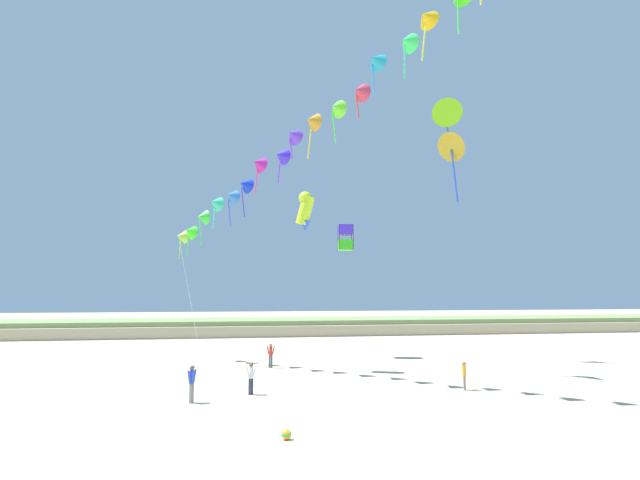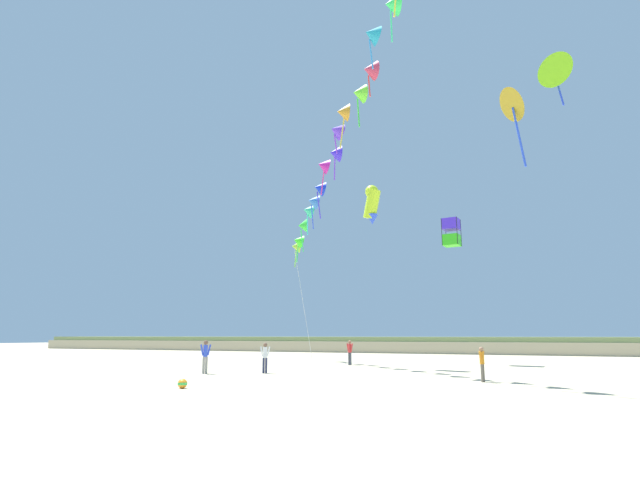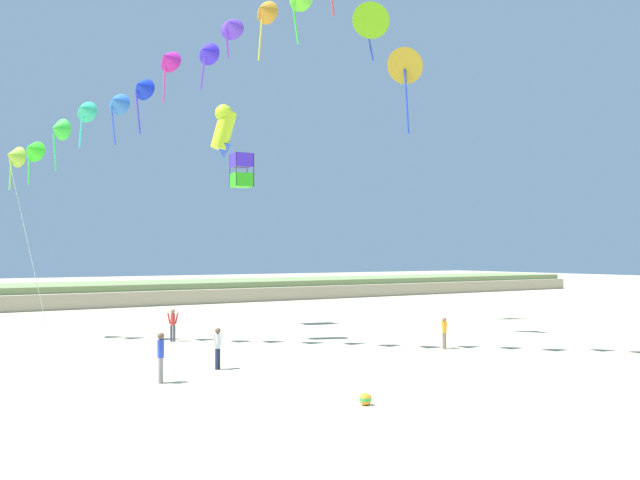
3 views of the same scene
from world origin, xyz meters
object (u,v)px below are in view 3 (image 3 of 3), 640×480
person_mid_center (218,345)px  large_kite_outer_drift (224,129)px  large_kite_high_solo (407,65)px  beach_ball (366,399)px  person_near_right (444,331)px  person_far_left (161,354)px  large_kite_mid_trail (242,170)px  person_near_left (173,323)px  large_kite_low_lead (370,22)px

person_mid_center → large_kite_outer_drift: 13.01m
large_kite_high_solo → beach_ball: (-12.29, -12.54, -14.67)m
person_near_right → person_far_left: 14.00m
large_kite_mid_trail → person_mid_center: bearing=-119.7°
beach_ball → person_near_right: bearing=36.1°
person_mid_center → large_kite_high_solo: large_kite_high_solo is taller
large_kite_mid_trail → large_kite_outer_drift: size_ratio=0.76×
large_kite_mid_trail → person_far_left: bearing=-124.9°
beach_ball → person_mid_center: bearing=97.4°
person_far_left → beach_ball: person_far_left is taller
person_mid_center → beach_ball: size_ratio=4.39×
person_mid_center → large_kite_outer_drift: large_kite_outer_drift is taller
person_near_left → large_kite_high_solo: 18.72m
person_near_right → beach_ball: (-10.15, -7.39, -0.68)m
large_kite_mid_trail → large_kite_high_solo: 12.04m
person_mid_center → person_far_left: bearing=-152.2°
person_near_left → large_kite_outer_drift: large_kite_outer_drift is taller
large_kite_high_solo → large_kite_outer_drift: 10.84m
person_near_right → large_kite_low_lead: size_ratio=0.39×
large_kite_high_solo → person_near_left: bearing=159.9°
person_far_left → large_kite_low_lead: bearing=34.3°
person_far_left → large_kite_low_lead: 29.45m
person_near_right → large_kite_mid_trail: (-3.23, 14.58, 8.78)m
person_near_right → large_kite_mid_trail: size_ratio=0.71×
person_near_left → large_kite_mid_trail: large_kite_mid_trail is taller
person_near_left → person_near_right: bearing=-44.5°
large_kite_mid_trail → large_kite_low_lead: bearing=-18.0°
large_kite_high_solo → large_kite_outer_drift: bearing=162.4°
person_far_left → large_kite_high_solo: size_ratio=0.36×
person_near_right → person_far_left: person_far_left is taller
person_near_right → beach_ball: 12.57m
person_near_left → beach_ball: person_near_left is taller
person_near_left → large_kite_outer_drift: (2.19, -1.26, 9.87)m
person_near_right → large_kite_low_lead: bearing=68.1°
person_mid_center → large_kite_mid_trail: 18.27m
person_near_left → large_kite_high_solo: bearing=-20.1°
beach_ball → large_kite_outer_drift: bearing=80.2°
person_far_left → large_kite_mid_trail: (10.75, 15.42, 8.65)m
person_mid_center → large_kite_high_solo: bearing=18.7°
person_far_left → large_kite_mid_trail: bearing=55.1°
person_far_left → large_kite_outer_drift: 14.86m
person_near_right → large_kite_outer_drift: large_kite_outer_drift is taller
large_kite_high_solo → large_kite_outer_drift: (-9.59, 3.05, -4.03)m
beach_ball → person_far_left: bearing=120.3°
person_near_left → large_kite_mid_trail: (6.40, 5.12, 8.69)m
large_kite_low_lead → person_mid_center: bearing=-144.7°
person_mid_center → large_kite_low_lead: (16.00, 11.33, 18.78)m
person_far_left → large_kite_low_lead: large_kite_low_lead is taller
person_near_right → beach_ball: person_near_right is taller
person_near_right → beach_ball: size_ratio=4.11×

